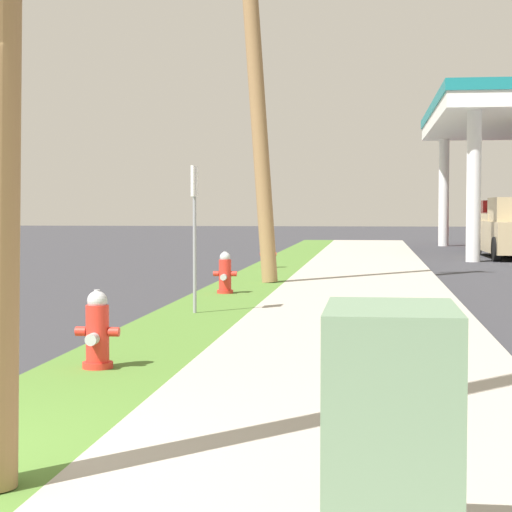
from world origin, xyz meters
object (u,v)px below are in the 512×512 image
Objects in this scene: utility_pole_midground at (252,27)px; utility_cabinet at (391,453)px; fire_hydrant_nearest at (97,334)px; street_sign_post at (194,208)px; truck_red_at_forecourt at (504,225)px; fire_hydrant_third at (268,255)px; fire_hydrant_second at (225,275)px.

utility_pole_midground is 16.07m from utility_cabinet.
street_sign_post reaches higher than fire_hydrant_nearest.
truck_red_at_forecourt is (8.14, 23.10, -4.37)m from utility_pole_midground.
fire_hydrant_nearest is 34.52m from truck_red_at_forecourt.
utility_cabinet is 38.69m from truck_red_at_forecourt.
utility_cabinet is 0.20× the size of truck_red_at_forecourt.
fire_hydrant_third is at bearing 90.15° from fire_hydrant_nearest.
fire_hydrant_third is 0.35× the size of street_sign_post.
utility_pole_midground reaches higher than fire_hydrant_third.
fire_hydrant_nearest is 0.07× the size of utility_pole_midground.
truck_red_at_forecourt is (8.30, 33.50, 0.47)m from fire_hydrant_nearest.
fire_hydrant_second is 7.24m from fire_hydrant_third.
utility_cabinet reaches higher than fire_hydrant_nearest.
fire_hydrant_second is at bearing 101.86° from utility_cabinet.
utility_pole_midground is 1.85× the size of truck_red_at_forecourt.
fire_hydrant_third is 20.11m from utility_cabinet.
fire_hydrant_nearest is 15.16m from fire_hydrant_third.
utility_pole_midground reaches higher than fire_hydrant_nearest.
utility_pole_midground is 24.88m from truck_red_at_forecourt.
fire_hydrant_third is 0.14× the size of truck_red_at_forecourt.
fire_hydrant_second is 3.37m from street_sign_post.
fire_hydrant_third is (-0.04, 15.16, 0.00)m from fire_hydrant_nearest.
fire_hydrant_nearest is 0.14× the size of truck_red_at_forecourt.
fire_hydrant_second is 26.91m from truck_red_at_forecourt.
utility_pole_midground is 4.79× the size of street_sign_post.
utility_cabinet is (2.49, -15.18, -4.64)m from utility_pole_midground.
fire_hydrant_nearest is 1.00× the size of fire_hydrant_third.
utility_cabinet is 0.53× the size of street_sign_post.
utility_pole_midground is at bearing -87.63° from fire_hydrant_third.
utility_pole_midground reaches higher than street_sign_post.
utility_pole_midground is at bearing 99.33° from utility_cabinet.
fire_hydrant_nearest is at bearing -89.85° from fire_hydrant_third.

